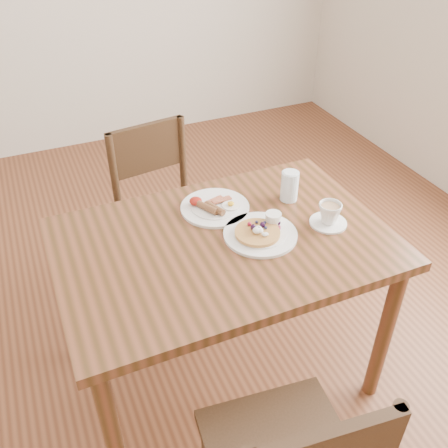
# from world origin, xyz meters

# --- Properties ---
(ground) EXTENTS (5.00, 5.00, 0.00)m
(ground) POSITION_xyz_m (0.00, 0.00, 0.00)
(ground) COLOR #582D19
(ground) RESTS_ON ground
(dining_table) EXTENTS (1.20, 0.80, 0.75)m
(dining_table) POSITION_xyz_m (0.00, 0.00, 0.65)
(dining_table) COLOR brown
(dining_table) RESTS_ON ground
(chair_far) EXTENTS (0.48, 0.48, 0.88)m
(chair_far) POSITION_xyz_m (-0.04, 0.64, 0.49)
(chair_far) COLOR #3B2415
(chair_far) RESTS_ON ground
(pancake_plate) EXTENTS (0.27, 0.27, 0.06)m
(pancake_plate) POSITION_xyz_m (0.13, -0.03, 0.76)
(pancake_plate) COLOR white
(pancake_plate) RESTS_ON dining_table
(breakfast_plate) EXTENTS (0.27, 0.27, 0.04)m
(breakfast_plate) POSITION_xyz_m (0.04, 0.19, 0.76)
(breakfast_plate) COLOR white
(breakfast_plate) RESTS_ON dining_table
(teacup_saucer) EXTENTS (0.14, 0.14, 0.09)m
(teacup_saucer) POSITION_xyz_m (0.40, -0.07, 0.79)
(teacup_saucer) COLOR white
(teacup_saucer) RESTS_ON dining_table
(water_glass) EXTENTS (0.07, 0.07, 0.12)m
(water_glass) POSITION_xyz_m (0.35, 0.14, 0.81)
(water_glass) COLOR silver
(water_glass) RESTS_ON dining_table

